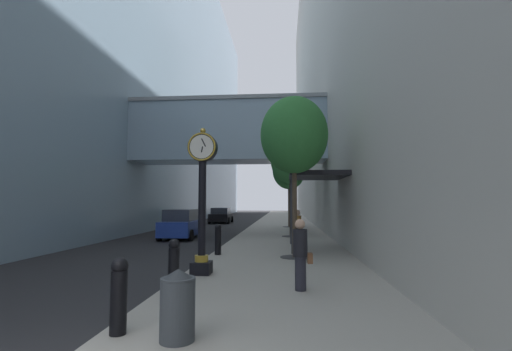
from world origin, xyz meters
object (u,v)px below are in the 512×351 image
at_px(pedestrian_walking, 301,253).
at_px(pedestrian_by_clock, 297,229).
at_px(bollard_second, 174,263).
at_px(street_tree_near, 294,135).
at_px(car_blue_near, 181,224).
at_px(street_tree_mid_near, 291,161).
at_px(bollard_fourth, 218,238).
at_px(trash_bin, 178,304).
at_px(bollard_nearest, 119,294).
at_px(street_tree_mid_far, 289,171).
at_px(street_clock, 202,193).
at_px(car_black_mid, 221,216).

xyz_separation_m(pedestrian_walking, pedestrian_by_clock, (0.15, 6.39, 0.05)).
relative_size(bollard_second, pedestrian_by_clock, 0.69).
xyz_separation_m(street_tree_near, pedestrian_walking, (-0.00, -4.85, -3.68)).
bearing_deg(street_tree_near, car_blue_near, 131.11).
bearing_deg(car_blue_near, pedestrian_walking, -62.16).
bearing_deg(bollard_second, pedestrian_walking, 3.98).
bearing_deg(street_tree_near, street_tree_mid_near, 90.00).
distance_m(bollard_fourth, car_blue_near, 7.82).
bearing_deg(car_blue_near, trash_bin, -73.66).
xyz_separation_m(bollard_nearest, pedestrian_walking, (2.97, 2.97, 0.25)).
bearing_deg(street_tree_near, trash_bin, -103.84).
bearing_deg(street_tree_near, street_tree_mid_far, 90.00).
height_order(bollard_second, street_tree_mid_far, street_tree_mid_far).
height_order(bollard_second, trash_bin, bollard_second).
bearing_deg(street_tree_mid_far, trash_bin, -94.76).
relative_size(street_clock, pedestrian_by_clock, 2.44).
height_order(pedestrian_walking, car_black_mid, pedestrian_walking).
relative_size(street_tree_mid_near, street_tree_mid_far, 0.96).
xyz_separation_m(bollard_second, bollard_fourth, (0.00, 5.53, 0.00)).
bearing_deg(car_blue_near, street_clock, -70.62).
bearing_deg(pedestrian_walking, trash_bin, -121.99).
xyz_separation_m(pedestrian_by_clock, car_black_mid, (-7.00, 21.07, -0.29)).
distance_m(street_clock, car_black_mid, 26.21).
xyz_separation_m(street_clock, street_tree_mid_far, (2.74, 18.91, 2.28)).
xyz_separation_m(bollard_second, pedestrian_walking, (2.97, 0.21, 0.25)).
xyz_separation_m(bollard_second, street_tree_mid_far, (2.97, 20.74, 3.96)).
height_order(street_tree_near, car_blue_near, street_tree_near).
height_order(trash_bin, pedestrian_walking, pedestrian_walking).
bearing_deg(car_black_mid, street_tree_mid_far, -45.29).
distance_m(bollard_second, car_black_mid, 27.93).
bearing_deg(pedestrian_by_clock, car_blue_near, 138.34).
relative_size(street_tree_mid_near, car_black_mid, 1.36).
distance_m(street_tree_mid_far, car_blue_near, 11.19).
relative_size(street_clock, street_tree_near, 0.70).
distance_m(bollard_nearest, bollard_fourth, 8.29).
bearing_deg(bollard_second, bollard_fourth, 90.00).
relative_size(pedestrian_by_clock, car_blue_near, 0.42).
xyz_separation_m(bollard_nearest, bollard_fourth, (0.00, 8.29, 0.00)).
bearing_deg(bollard_fourth, trash_bin, -83.29).
distance_m(bollard_second, bollard_fourth, 5.53).
relative_size(trash_bin, pedestrian_walking, 0.64).
distance_m(pedestrian_walking, car_black_mid, 28.30).
relative_size(street_tree_near, trash_bin, 5.74).
xyz_separation_m(street_tree_near, car_black_mid, (-6.85, 22.60, -3.92)).
bearing_deg(pedestrian_walking, car_blue_near, 117.84).
distance_m(street_tree_mid_near, pedestrian_by_clock, 7.24).
relative_size(bollard_second, car_blue_near, 0.29).
xyz_separation_m(bollard_nearest, bollard_second, (0.00, 2.76, 0.00)).
distance_m(trash_bin, car_black_mid, 30.99).
relative_size(bollard_second, pedestrian_walking, 0.72).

